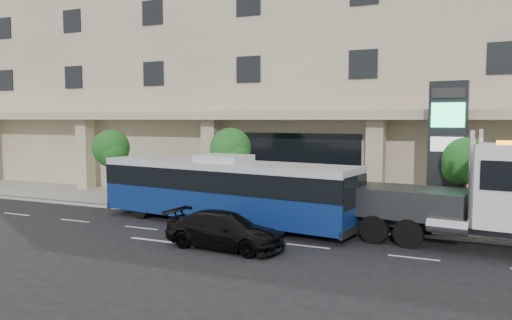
{
  "coord_description": "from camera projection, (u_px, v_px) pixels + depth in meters",
  "views": [
    {
      "loc": [
        10.05,
        -19.86,
        4.99
      ],
      "look_at": [
        0.2,
        2.0,
        3.01
      ],
      "focal_mm": 35.0,
      "sensor_mm": 36.0,
      "label": 1
    }
  ],
  "objects": [
    {
      "name": "tow_truck",
      "position": [
        482.0,
        201.0,
        18.86
      ],
      "size": [
        10.13,
        3.5,
        4.58
      ],
      "rotation": [
        0.0,
        0.0,
        -0.12
      ],
      "color": "#2D3033",
      "rests_on": "ground"
    },
    {
      "name": "black_sedan",
      "position": [
        224.0,
        230.0,
        19.26
      ],
      "size": [
        4.93,
        2.27,
        1.4
      ],
      "primitive_type": "imported",
      "rotation": [
        0.0,
        0.0,
        1.5
      ],
      "color": "black",
      "rests_on": "ground"
    },
    {
      "name": "city_bus",
      "position": [
        224.0,
        189.0,
        23.59
      ],
      "size": [
        13.3,
        4.46,
        3.31
      ],
      "rotation": [
        0.0,
        0.0,
        -0.13
      ],
      "color": "black",
      "rests_on": "ground"
    },
    {
      "name": "ground",
      "position": [
        234.0,
        229.0,
        22.57
      ],
      "size": [
        120.0,
        120.0,
        0.0
      ],
      "primitive_type": "plane",
      "color": "black",
      "rests_on": "ground"
    },
    {
      "name": "tree_right",
      "position": [
        466.0,
        164.0,
        21.68
      ],
      "size": [
        2.1,
        2.0,
        4.04
      ],
      "color": "#422B19",
      "rests_on": "sidewalk"
    },
    {
      "name": "convention_center",
      "position": [
        330.0,
        49.0,
        35.76
      ],
      "size": [
        60.0,
        17.6,
        20.0
      ],
      "color": "tan",
      "rests_on": "ground"
    },
    {
      "name": "sidewalk",
      "position": [
        275.0,
        209.0,
        27.1
      ],
      "size": [
        120.0,
        6.0,
        0.15
      ],
      "primitive_type": "cube",
      "color": "gray",
      "rests_on": "ground"
    },
    {
      "name": "signage_pylon",
      "position": [
        447.0,
        152.0,
        22.64
      ],
      "size": [
        1.68,
        0.75,
        6.54
      ],
      "rotation": [
        0.0,
        0.0,
        -0.09
      ],
      "color": "black",
      "rests_on": "sidewalk"
    },
    {
      "name": "tree_left",
      "position": [
        111.0,
        151.0,
        29.66
      ],
      "size": [
        2.27,
        2.2,
        4.22
      ],
      "color": "#422B19",
      "rests_on": "sidewalk"
    },
    {
      "name": "tree_mid",
      "position": [
        231.0,
        152.0,
        26.37
      ],
      "size": [
        2.28,
        2.2,
        4.38
      ],
      "color": "#422B19",
      "rests_on": "sidewalk"
    },
    {
      "name": "curb",
      "position": [
        252.0,
        220.0,
        24.38
      ],
      "size": [
        120.0,
        0.3,
        0.15
      ],
      "primitive_type": "cube",
      "color": "gray",
      "rests_on": "ground"
    }
  ]
}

